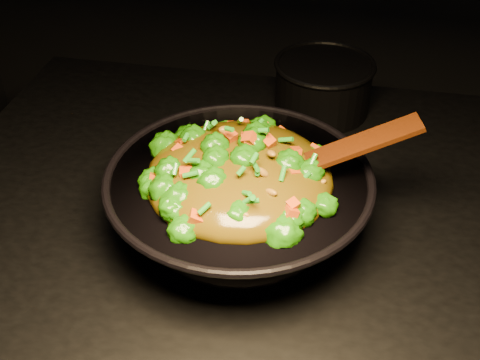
# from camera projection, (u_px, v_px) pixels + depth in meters

# --- Properties ---
(stovetop) EXTENTS (1.20, 0.90, 0.90)m
(stovetop) POSITION_uv_depth(u_px,v_px,m) (251.00, 345.00, 1.38)
(stovetop) COLOR black
(stovetop) RESTS_ON ground
(wok) EXTENTS (0.43, 0.43, 0.12)m
(wok) POSITION_uv_depth(u_px,v_px,m) (239.00, 204.00, 0.99)
(wok) COLOR black
(wok) RESTS_ON stovetop
(stir_fry) EXTENTS (0.39, 0.39, 0.10)m
(stir_fry) POSITION_uv_depth(u_px,v_px,m) (239.00, 154.00, 0.92)
(stir_fry) COLOR #1F6B07
(stir_fry) RESTS_ON wok
(spatula) EXTENTS (0.28, 0.11, 0.12)m
(spatula) POSITION_uv_depth(u_px,v_px,m) (327.00, 156.00, 0.92)
(spatula) COLOR #3D1204
(spatula) RESTS_ON wok
(back_pot) EXTENTS (0.26, 0.26, 0.12)m
(back_pot) POSITION_uv_depth(u_px,v_px,m) (323.00, 86.00, 1.30)
(back_pot) COLOR black
(back_pot) RESTS_ON stovetop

